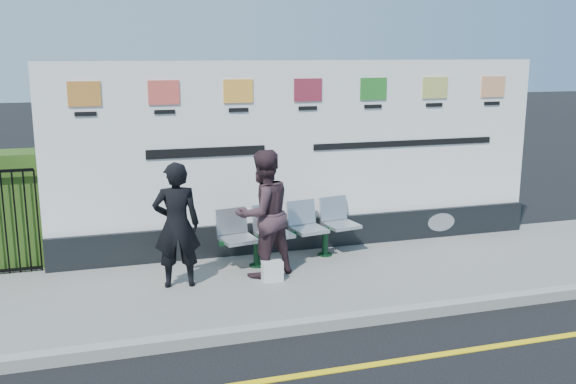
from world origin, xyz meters
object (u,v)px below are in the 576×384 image
object	(u,v)px
bench	(292,245)
woman_left	(177,225)
billboard	(306,169)
woman_right	(263,214)

from	to	relation	value
bench	woman_left	distance (m)	1.99
billboard	woman_left	world-z (taller)	billboard
billboard	woman_right	distance (m)	1.54
bench	billboard	bearing A→B (deg)	45.57
bench	woman_left	xyz separation A→B (m)	(-1.80, -0.58, 0.62)
woman_right	woman_left	bearing A→B (deg)	-17.06
bench	woman_left	world-z (taller)	woman_left
billboard	bench	xyz separation A→B (m)	(-0.42, -0.61, -1.06)
billboard	bench	distance (m)	1.29
woman_right	billboard	bearing A→B (deg)	-153.01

